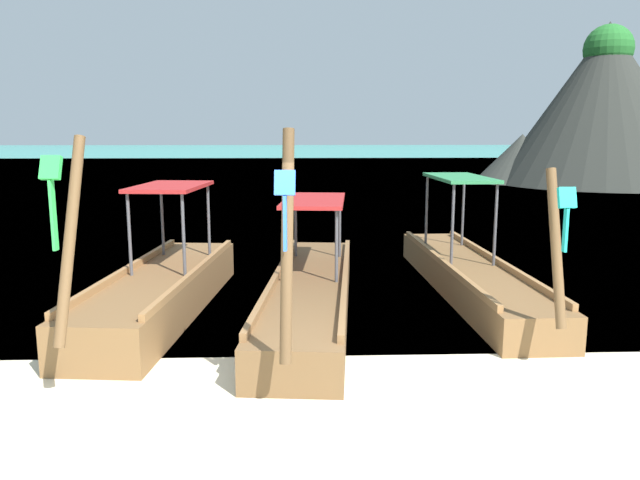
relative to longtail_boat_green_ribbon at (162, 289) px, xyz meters
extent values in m
plane|color=beige|center=(2.48, -3.67, -0.38)|extent=(120.00, 120.00, 0.00)
plane|color=#2DB29E|center=(2.48, 58.00, -0.37)|extent=(120.00, 120.00, 0.00)
cube|color=brown|center=(0.00, 0.01, -0.06)|extent=(1.70, 5.43, 0.62)
cube|color=#996C3F|center=(-0.55, 0.06, 0.30)|extent=(0.55, 4.90, 0.10)
cube|color=#996C3F|center=(0.55, -0.05, 0.30)|extent=(0.55, 4.90, 0.10)
cylinder|color=brown|center=(-0.28, -2.90, 1.31)|extent=(0.21, 0.93, 2.17)
cube|color=green|center=(-0.31, -3.19, 2.08)|extent=(0.21, 0.16, 0.25)
cube|color=green|center=(-0.31, -3.21, 1.60)|extent=(0.04, 0.08, 0.71)
cylinder|color=#4C4C51|center=(-0.43, -0.09, 0.88)|extent=(0.05, 0.05, 1.27)
cylinder|color=#4C4C51|center=(0.40, -0.17, 0.88)|extent=(0.05, 0.05, 1.27)
cylinder|color=#4C4C51|center=(-0.27, 1.51, 0.88)|extent=(0.05, 0.05, 1.27)
cylinder|color=#4C4C51|center=(0.56, 1.43, 0.88)|extent=(0.05, 0.05, 1.27)
cube|color=#AD2323|center=(0.06, 0.67, 1.54)|extent=(1.18, 1.89, 0.06)
cube|color=brown|center=(2.33, -0.05, -0.11)|extent=(1.75, 6.49, 0.53)
cube|color=brown|center=(1.80, 0.00, 0.20)|extent=(0.63, 5.88, 0.10)
cube|color=brown|center=(2.86, -0.10, 0.20)|extent=(0.63, 5.88, 0.10)
cylinder|color=brown|center=(2.02, -3.34, 1.30)|extent=(0.18, 0.62, 2.33)
cube|color=blue|center=(2.01, -3.48, 1.94)|extent=(0.21, 0.13, 0.25)
cube|color=blue|center=(2.01, -3.50, 1.55)|extent=(0.04, 0.08, 0.54)
cylinder|color=#4C4C51|center=(1.91, -0.18, 0.71)|extent=(0.05, 0.05, 1.11)
cylinder|color=#4C4C51|center=(2.72, -0.25, 0.71)|extent=(0.05, 0.05, 1.11)
cylinder|color=#4C4C51|center=(2.09, 1.74, 0.71)|extent=(0.05, 0.05, 1.11)
cylinder|color=#4C4C51|center=(2.90, 1.66, 0.71)|extent=(0.05, 0.05, 1.11)
cube|color=#AD2323|center=(2.41, 0.74, 1.30)|extent=(1.17, 2.21, 0.06)
cube|color=brown|center=(5.14, 1.03, -0.12)|extent=(1.21, 6.41, 0.52)
cube|color=#996C3F|center=(4.65, 1.02, 0.19)|extent=(0.22, 5.88, 0.10)
cube|color=#996C3F|center=(5.63, 1.04, 0.19)|extent=(0.22, 5.88, 0.10)
cylinder|color=brown|center=(5.21, -2.29, 1.06)|extent=(0.14, 0.68, 1.88)
cube|color=#1ECCBC|center=(5.22, -2.48, 1.68)|extent=(0.20, 0.13, 0.25)
cube|color=#1ECCBC|center=(5.22, -2.50, 1.31)|extent=(0.03, 0.08, 0.51)
cylinder|color=#4C4C51|center=(4.77, 0.86, 0.85)|extent=(0.05, 0.05, 1.41)
cylinder|color=#4C4C51|center=(5.51, 0.88, 0.85)|extent=(0.05, 0.05, 1.41)
cylinder|color=#4C4C51|center=(4.72, 2.78, 0.85)|extent=(0.05, 0.05, 1.41)
cylinder|color=#4C4C51|center=(5.47, 2.80, 0.85)|extent=(0.05, 0.05, 1.41)
cube|color=#2D844C|center=(5.12, 1.83, 1.58)|extent=(0.95, 2.14, 0.06)
cone|color=#2D302B|center=(18.43, 23.36, 3.84)|extent=(10.94, 10.94, 8.42)
cone|color=#32352F|center=(14.55, 24.46, 0.95)|extent=(5.08, 5.08, 2.65)
sphere|color=#236B28|center=(18.43, 23.36, 6.67)|extent=(2.52, 2.52, 2.52)
camera|label=1|loc=(2.13, -9.38, 2.43)|focal=34.49mm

